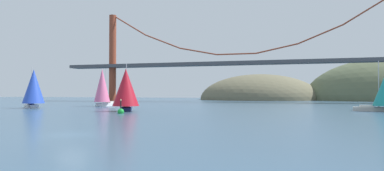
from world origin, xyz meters
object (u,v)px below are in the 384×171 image
sailboat_pink_spinnaker (103,87)px  sailboat_crimson_sail (126,89)px  sailboat_blue_spinnaker (33,87)px  channel_buoy (121,111)px

sailboat_pink_spinnaker → sailboat_crimson_sail: sailboat_pink_spinnaker is taller
sailboat_pink_spinnaker → sailboat_crimson_sail: 24.89m
sailboat_crimson_sail → sailboat_pink_spinnaker: bearing=130.8°
sailboat_blue_spinnaker → sailboat_pink_spinnaker: bearing=54.5°
sailboat_blue_spinnaker → channel_buoy: size_ratio=3.51×
channel_buoy → sailboat_crimson_sail: bearing=109.7°
sailboat_crimson_sail → channel_buoy: size_ratio=3.47×
sailboat_crimson_sail → channel_buoy: (2.12, -5.91, -3.92)m
sailboat_blue_spinnaker → channel_buoy: bearing=-22.2°
sailboat_crimson_sail → sailboat_blue_spinnaker: (-25.78, 5.45, 0.40)m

